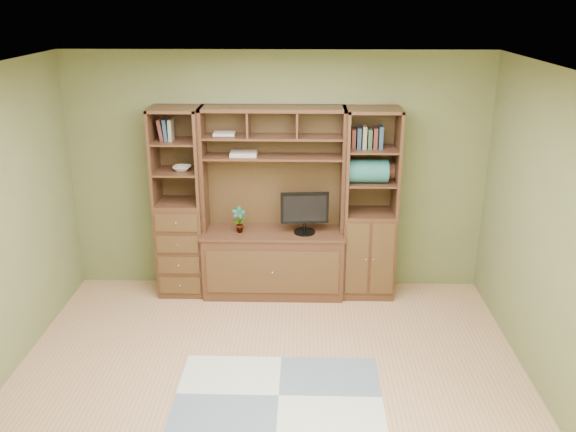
{
  "coord_description": "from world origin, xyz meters",
  "views": [
    {
      "loc": [
        0.27,
        -4.34,
        3.1
      ],
      "look_at": [
        0.14,
        1.2,
        1.1
      ],
      "focal_mm": 38.0,
      "sensor_mm": 36.0,
      "label": 1
    }
  ],
  "objects_px": {
    "center_hutch": "(273,205)",
    "left_tower": "(180,203)",
    "right_tower": "(370,205)",
    "monitor": "(305,205)"
  },
  "relations": [
    {
      "from": "monitor",
      "to": "center_hutch",
      "type": "bearing_deg",
      "value": 169.09
    },
    {
      "from": "right_tower",
      "to": "monitor",
      "type": "relative_size",
      "value": 3.31
    },
    {
      "from": "right_tower",
      "to": "monitor",
      "type": "height_order",
      "value": "right_tower"
    },
    {
      "from": "center_hutch",
      "to": "left_tower",
      "type": "distance_m",
      "value": 1.0
    },
    {
      "from": "left_tower",
      "to": "right_tower",
      "type": "distance_m",
      "value": 2.02
    },
    {
      "from": "left_tower",
      "to": "right_tower",
      "type": "xyz_separation_m",
      "value": [
        2.02,
        0.0,
        0.0
      ]
    },
    {
      "from": "left_tower",
      "to": "monitor",
      "type": "distance_m",
      "value": 1.34
    },
    {
      "from": "right_tower",
      "to": "monitor",
      "type": "distance_m",
      "value": 0.69
    },
    {
      "from": "center_hutch",
      "to": "right_tower",
      "type": "bearing_deg",
      "value": 2.23
    },
    {
      "from": "center_hutch",
      "to": "left_tower",
      "type": "height_order",
      "value": "same"
    }
  ]
}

